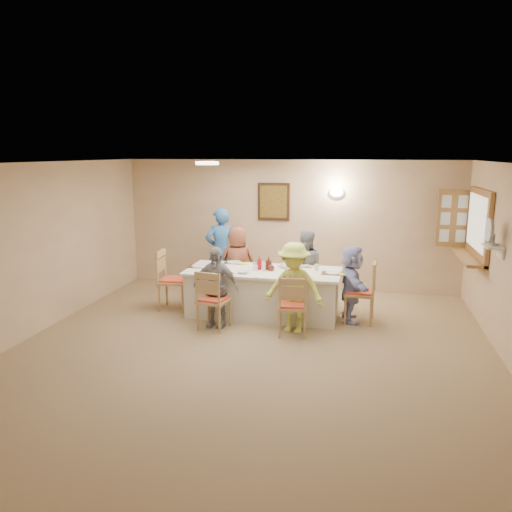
% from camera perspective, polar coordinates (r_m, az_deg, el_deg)
% --- Properties ---
extents(ground, '(7.00, 7.00, 0.00)m').
position_cam_1_polar(ground, '(6.74, -0.88, -11.26)').
color(ground, '#91724A').
extents(room_walls, '(7.00, 7.00, 7.00)m').
position_cam_1_polar(room_walls, '(6.30, -0.93, 1.52)').
color(room_walls, tan).
rests_on(room_walls, ground).
extents(wall_picture, '(0.62, 0.05, 0.72)m').
position_cam_1_polar(wall_picture, '(9.70, 2.02, 6.23)').
color(wall_picture, '#432B17').
rests_on(wall_picture, room_walls).
extents(wall_sconce, '(0.26, 0.09, 0.18)m').
position_cam_1_polar(wall_sconce, '(9.52, 9.19, 7.19)').
color(wall_sconce, white).
rests_on(wall_sconce, room_walls).
extents(ceiling_light, '(0.36, 0.36, 0.05)m').
position_cam_1_polar(ceiling_light, '(7.92, -5.61, 10.52)').
color(ceiling_light, white).
rests_on(ceiling_light, room_walls).
extents(serving_hatch, '(0.06, 1.50, 1.15)m').
position_cam_1_polar(serving_hatch, '(8.70, 24.09, 3.24)').
color(serving_hatch, '#9D6E39').
rests_on(serving_hatch, room_walls).
extents(hatch_sill, '(0.30, 1.50, 0.05)m').
position_cam_1_polar(hatch_sill, '(8.76, 23.03, -0.11)').
color(hatch_sill, '#9D6E39').
rests_on(hatch_sill, room_walls).
extents(shutter_door, '(0.55, 0.04, 1.00)m').
position_cam_1_polar(shutter_door, '(9.39, 21.62, 4.00)').
color(shutter_door, '#9D6E39').
rests_on(shutter_door, room_walls).
extents(fan_shelf, '(0.22, 0.36, 0.03)m').
position_cam_1_polar(fan_shelf, '(7.39, 25.47, 1.00)').
color(fan_shelf, white).
rests_on(fan_shelf, room_walls).
extents(desk_fan, '(0.30, 0.30, 0.28)m').
position_cam_1_polar(desk_fan, '(7.36, 25.35, 2.15)').
color(desk_fan, '#A5A5A8').
rests_on(desk_fan, fan_shelf).
extents(dining_table, '(2.50, 1.06, 0.76)m').
position_cam_1_polar(dining_table, '(8.20, 0.82, -4.20)').
color(dining_table, white).
rests_on(dining_table, ground).
extents(chair_back_left, '(0.50, 0.50, 0.94)m').
position_cam_1_polar(chair_back_left, '(9.06, -1.90, -2.06)').
color(chair_back_left, tan).
rests_on(chair_back_left, ground).
extents(chair_back_right, '(0.47, 0.47, 0.93)m').
position_cam_1_polar(chair_back_right, '(8.85, 5.67, -2.49)').
color(chair_back_right, tan).
rests_on(chair_back_right, ground).
extents(chair_front_left, '(0.51, 0.51, 0.93)m').
position_cam_1_polar(chair_front_left, '(7.57, -4.86, -4.93)').
color(chair_front_left, tan).
rests_on(chair_front_left, ground).
extents(chair_front_right, '(0.49, 0.49, 0.91)m').
position_cam_1_polar(chair_front_right, '(7.33, 4.20, -5.59)').
color(chair_front_right, tan).
rests_on(chair_front_right, ground).
extents(chair_left_end, '(0.53, 0.53, 1.03)m').
position_cam_1_polar(chair_left_end, '(8.60, -9.37, -2.68)').
color(chair_left_end, tan).
rests_on(chair_left_end, ground).
extents(chair_right_end, '(0.50, 0.50, 0.99)m').
position_cam_1_polar(chair_right_end, '(8.02, 11.77, -3.98)').
color(chair_right_end, tan).
rests_on(chair_right_end, ground).
extents(diner_back_left, '(0.82, 0.68, 1.36)m').
position_cam_1_polar(diner_back_left, '(8.90, -2.09, -0.93)').
color(diner_back_left, brown).
rests_on(diner_back_left, ground).
extents(diner_back_right, '(0.83, 0.74, 1.34)m').
position_cam_1_polar(diner_back_right, '(8.69, 5.60, -1.38)').
color(diner_back_right, '#8D919C').
rests_on(diner_back_right, ground).
extents(diner_front_left, '(0.78, 0.42, 1.25)m').
position_cam_1_polar(diner_front_left, '(7.64, -4.62, -3.54)').
color(diner_front_left, '#959597').
rests_on(diner_front_left, ground).
extents(diner_front_right, '(1.01, 0.73, 1.36)m').
position_cam_1_polar(diner_front_right, '(7.38, 4.35, -3.64)').
color(diner_front_right, '#E8FA63').
rests_on(diner_front_right, ground).
extents(diner_right_end, '(1.25, 0.71, 1.22)m').
position_cam_1_polar(diner_right_end, '(7.99, 10.87, -3.12)').
color(diner_right_end, '#A3ACE4').
rests_on(diner_right_end, ground).
extents(caregiver, '(0.92, 0.89, 1.63)m').
position_cam_1_polar(caregiver, '(9.43, -4.04, 0.60)').
color(caregiver, '#346CB5').
rests_on(caregiver, ground).
extents(placemat_fl, '(0.36, 0.27, 0.01)m').
position_cam_1_polar(placemat_fl, '(7.85, -4.08, -2.07)').
color(placemat_fl, '#472B19').
rests_on(placemat_fl, dining_table).
extents(plate_fl, '(0.23, 0.23, 0.01)m').
position_cam_1_polar(plate_fl, '(7.84, -4.09, -2.00)').
color(plate_fl, white).
rests_on(plate_fl, dining_table).
extents(napkin_fl, '(0.13, 0.13, 0.01)m').
position_cam_1_polar(napkin_fl, '(7.75, -2.91, -2.17)').
color(napkin_fl, '#F8FF35').
rests_on(napkin_fl, dining_table).
extents(placemat_fr, '(0.36, 0.26, 0.01)m').
position_cam_1_polar(placemat_fr, '(7.60, 4.64, -2.52)').
color(placemat_fr, '#472B19').
rests_on(placemat_fr, dining_table).
extents(plate_fr, '(0.24, 0.24, 0.01)m').
position_cam_1_polar(plate_fr, '(7.60, 4.64, -2.45)').
color(plate_fr, white).
rests_on(plate_fr, dining_table).
extents(napkin_fr, '(0.15, 0.15, 0.01)m').
position_cam_1_polar(napkin_fr, '(7.53, 5.94, -2.63)').
color(napkin_fr, '#F8FF35').
rests_on(napkin_fr, dining_table).
extents(placemat_bl, '(0.34, 0.25, 0.01)m').
position_cam_1_polar(placemat_bl, '(8.63, -2.52, -0.77)').
color(placemat_bl, '#472B19').
rests_on(placemat_bl, dining_table).
extents(plate_bl, '(0.25, 0.25, 0.02)m').
position_cam_1_polar(plate_bl, '(8.63, -2.52, -0.70)').
color(plate_bl, white).
rests_on(plate_bl, dining_table).
extents(napkin_bl, '(0.14, 0.14, 0.01)m').
position_cam_1_polar(napkin_bl, '(8.54, -1.44, -0.85)').
color(napkin_bl, '#F8FF35').
rests_on(napkin_bl, dining_table).
extents(placemat_br, '(0.34, 0.25, 0.01)m').
position_cam_1_polar(placemat_br, '(8.41, 5.40, -1.14)').
color(placemat_br, '#472B19').
rests_on(placemat_br, dining_table).
extents(plate_br, '(0.23, 0.23, 0.01)m').
position_cam_1_polar(plate_br, '(8.41, 5.41, -1.07)').
color(plate_br, white).
rests_on(plate_br, dining_table).
extents(napkin_br, '(0.13, 0.13, 0.01)m').
position_cam_1_polar(napkin_br, '(8.35, 6.59, -1.22)').
color(napkin_br, '#F8FF35').
rests_on(napkin_br, dining_table).
extents(placemat_le, '(0.34, 0.25, 0.01)m').
position_cam_1_polar(placemat_le, '(8.38, -6.56, -1.21)').
color(placemat_le, '#472B19').
rests_on(placemat_le, dining_table).
extents(plate_le, '(0.24, 0.24, 0.01)m').
position_cam_1_polar(plate_le, '(8.38, -6.56, -1.15)').
color(plate_le, white).
rests_on(plate_le, dining_table).
extents(napkin_le, '(0.14, 0.14, 0.01)m').
position_cam_1_polar(napkin_le, '(8.28, -5.49, -1.30)').
color(napkin_le, '#F8FF35').
rests_on(napkin_le, dining_table).
extents(placemat_re, '(0.35, 0.26, 0.01)m').
position_cam_1_polar(placemat_re, '(7.96, 8.75, -1.97)').
color(placemat_re, '#472B19').
rests_on(placemat_re, dining_table).
extents(plate_re, '(0.22, 0.22, 0.01)m').
position_cam_1_polar(plate_re, '(7.96, 8.76, -1.90)').
color(plate_re, white).
rests_on(plate_re, dining_table).
extents(napkin_re, '(0.14, 0.14, 0.01)m').
position_cam_1_polar(napkin_re, '(7.91, 10.04, -2.06)').
color(napkin_re, '#F8FF35').
rests_on(napkin_re, dining_table).
extents(teacup_a, '(0.15, 0.15, 0.09)m').
position_cam_1_polar(teacup_a, '(7.99, -5.08, -1.53)').
color(teacup_a, white).
rests_on(teacup_a, dining_table).
extents(teacup_b, '(0.13, 0.13, 0.09)m').
position_cam_1_polar(teacup_b, '(8.56, 4.00, -0.61)').
color(teacup_b, white).
rests_on(teacup_b, dining_table).
extents(bowl_a, '(0.24, 0.24, 0.05)m').
position_cam_1_polar(bowl_a, '(7.88, -1.46, -1.82)').
color(bowl_a, white).
rests_on(bowl_a, dining_table).
extents(bowl_b, '(0.32, 0.32, 0.07)m').
position_cam_1_polar(bowl_b, '(8.27, 3.44, -1.12)').
color(bowl_b, white).
rests_on(bowl_b, dining_table).
extents(condiment_ketchup, '(0.12, 0.12, 0.22)m').
position_cam_1_polar(condiment_ketchup, '(8.12, 0.38, -0.79)').
color(condiment_ketchup, red).
rests_on(condiment_ketchup, dining_table).
extents(condiment_brown, '(0.12, 0.12, 0.21)m').
position_cam_1_polar(condiment_brown, '(8.12, 1.43, -0.82)').
color(condiment_brown, '#521E15').
rests_on(condiment_brown, dining_table).
extents(condiment_malt, '(0.18, 0.18, 0.14)m').
position_cam_1_polar(condiment_malt, '(8.04, 1.72, -1.20)').
color(condiment_malt, '#521E15').
rests_on(condiment_malt, dining_table).
extents(drinking_glass, '(0.07, 0.07, 0.10)m').
position_cam_1_polar(drinking_glass, '(8.17, -0.13, -1.10)').
color(drinking_glass, silver).
rests_on(drinking_glass, dining_table).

